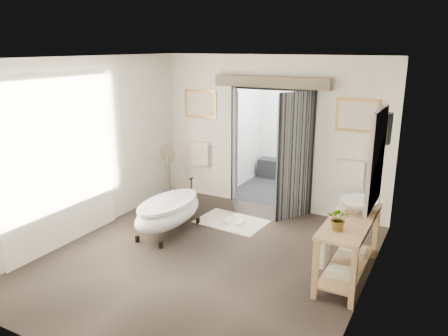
{
  "coord_description": "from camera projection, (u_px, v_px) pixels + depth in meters",
  "views": [
    {
      "loc": [
        3.04,
        -5.05,
        3.06
      ],
      "look_at": [
        0.0,
        0.6,
        1.25
      ],
      "focal_mm": 35.0,
      "sensor_mm": 36.0,
      "label": 1
    }
  ],
  "objects": [
    {
      "name": "soap_bottle_b",
      "position": [
        354.0,
        198.0,
        6.27
      ],
      "size": [
        0.18,
        0.18,
        0.19
      ],
      "primitive_type": "imported",
      "rotation": [
        0.0,
        0.0,
        -0.27
      ],
      "color": "gray",
      "rests_on": "vanity"
    },
    {
      "name": "clawfoot_tub",
      "position": [
        168.0,
        211.0,
        7.31
      ],
      "size": [
        0.7,
        1.57,
        0.77
      ],
      "color": "black",
      "rests_on": "ground_plane"
    },
    {
      "name": "back_wall_dressing",
      "position": [
        268.0,
        129.0,
        8.04
      ],
      "size": [
        3.82,
        0.75,
        2.52
      ],
      "color": "black",
      "rests_on": "ground_plane"
    },
    {
      "name": "vanity",
      "position": [
        347.0,
        242.0,
        5.86
      ],
      "size": [
        0.57,
        1.6,
        0.85
      ],
      "color": "tan",
      "rests_on": "ground_plane"
    },
    {
      "name": "ground_plane",
      "position": [
        205.0,
        258.0,
        6.5
      ],
      "size": [
        5.0,
        5.0,
        0.0
      ],
      "primitive_type": "plane",
      "color": "#4A3C33"
    },
    {
      "name": "pedestal_mirror",
      "position": [
        168.0,
        176.0,
        8.86
      ],
      "size": [
        0.34,
        0.22,
        1.15
      ],
      "color": "#72654E",
      "rests_on": "ground_plane"
    },
    {
      "name": "basin",
      "position": [
        359.0,
        206.0,
        5.97
      ],
      "size": [
        0.68,
        0.68,
        0.18
      ],
      "primitive_type": "imported",
      "rotation": [
        0.0,
        0.0,
        0.37
      ],
      "color": "white",
      "rests_on": "vanity"
    },
    {
      "name": "plant",
      "position": [
        339.0,
        219.0,
        5.37
      ],
      "size": [
        0.32,
        0.29,
        0.3
      ],
      "primitive_type": "imported",
      "rotation": [
        0.0,
        0.0,
        0.24
      ],
      "color": "gray",
      "rests_on": "vanity"
    },
    {
      "name": "rug",
      "position": [
        232.0,
        222.0,
        7.83
      ],
      "size": [
        1.26,
        0.89,
        0.01
      ],
      "primitive_type": "cube",
      "rotation": [
        0.0,
        0.0,
        -0.07
      ],
      "color": "beige",
      "rests_on": "ground_plane"
    },
    {
      "name": "slippers",
      "position": [
        234.0,
        221.0,
        7.77
      ],
      "size": [
        0.38,
        0.28,
        0.05
      ],
      "color": "white",
      "rests_on": "rug"
    },
    {
      "name": "shower_room",
      "position": [
        297.0,
        146.0,
        9.64
      ],
      "size": [
        2.22,
        2.01,
        2.51
      ],
      "color": "black",
      "rests_on": "ground_plane"
    },
    {
      "name": "soap_bottle_a",
      "position": [
        341.0,
        209.0,
        5.87
      ],
      "size": [
        0.11,
        0.11,
        0.18
      ],
      "primitive_type": "imported",
      "rotation": [
        0.0,
        0.0,
        0.39
      ],
      "color": "gray",
      "rests_on": "vanity"
    },
    {
      "name": "room_shell",
      "position": [
        197.0,
        137.0,
        5.91
      ],
      "size": [
        4.52,
        5.02,
        2.91
      ],
      "color": "silver",
      "rests_on": "ground_plane"
    }
  ]
}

